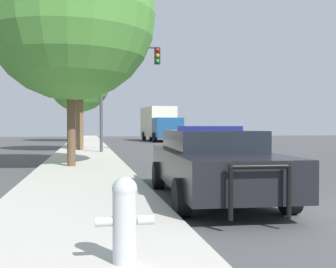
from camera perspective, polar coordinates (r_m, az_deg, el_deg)
sidewalk_left at (r=6.20m, az=-11.96°, el=-12.39°), size 3.00×110.00×0.13m
police_car at (r=8.75m, az=6.04°, el=-3.80°), size 2.30×5.37×1.51m
fire_hydrant at (r=4.33m, az=-5.88°, el=-11.12°), size 0.59×0.26×0.87m
traffic_light at (r=22.80m, az=-6.05°, el=7.72°), size 3.25×0.35×5.78m
car_background_distant at (r=42.94m, az=-0.86°, el=0.06°), size 2.03×4.61×1.37m
box_truck at (r=41.60m, az=-1.14°, el=1.49°), size 3.08×8.04×3.39m
tree_sidewalk_far at (r=41.43m, az=-11.92°, el=6.99°), size 5.86×5.86×8.59m
tree_sidewalk_mid at (r=25.35m, az=-11.94°, el=10.10°), size 4.97×4.97×7.86m
tree_sidewalk_near at (r=15.31m, az=-13.04°, el=15.40°), size 5.84×5.84×8.09m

